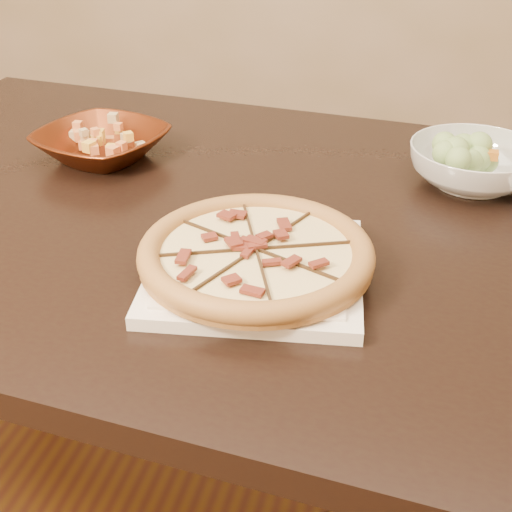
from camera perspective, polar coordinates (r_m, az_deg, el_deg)
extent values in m
cube|color=black|center=(1.12, -2.84, 2.99)|extent=(1.55, 1.07, 0.04)
cylinder|color=black|center=(1.86, -18.66, 0.30)|extent=(0.07, 0.07, 0.71)
cube|color=white|center=(0.93, 0.00, -1.11)|extent=(0.31, 0.31, 0.02)
cube|color=white|center=(0.92, 0.00, -0.53)|extent=(0.26, 0.26, 0.00)
cylinder|color=#AB8040|center=(0.92, 0.00, -0.11)|extent=(0.30, 0.30, 0.01)
torus|color=#AB8040|center=(0.91, 0.00, 0.32)|extent=(0.31, 0.31, 0.03)
cylinder|color=#FFE9A4|center=(0.91, 0.00, 0.27)|extent=(0.25, 0.25, 0.01)
cube|color=black|center=(0.91, 0.00, 0.54)|extent=(0.11, 0.28, 0.01)
cube|color=black|center=(0.91, 0.00, 0.54)|extent=(0.28, 0.12, 0.01)
cube|color=black|center=(0.91, 0.00, 0.54)|extent=(0.28, 0.11, 0.01)
cube|color=black|center=(0.91, 0.00, 0.54)|extent=(0.12, 0.28, 0.01)
cube|color=maroon|center=(0.91, 1.36, 0.80)|extent=(0.03, 0.02, 0.00)
cube|color=maroon|center=(0.93, 2.79, 1.36)|extent=(0.03, 0.03, 0.00)
cube|color=maroon|center=(0.96, 3.47, 2.28)|extent=(0.03, 0.03, 0.00)
cube|color=maroon|center=(0.93, 0.95, 1.50)|extent=(0.02, 0.03, 0.00)
cube|color=maroon|center=(0.96, 0.81, 2.40)|extent=(0.01, 0.02, 0.00)
cube|color=maroon|center=(0.99, -0.32, 3.22)|extent=(0.02, 0.03, 0.00)
cube|color=maroon|center=(0.94, -0.83, 1.80)|extent=(0.03, 0.03, 0.00)
cube|color=maroon|center=(0.96, -2.46, 2.28)|extent=(0.03, 0.03, 0.00)
cube|color=maroon|center=(0.96, -4.66, 2.33)|extent=(0.03, 0.02, 0.00)
cube|color=maroon|center=(0.92, -2.78, 1.15)|extent=(0.02, 0.02, 0.00)
cube|color=maroon|center=(0.91, -4.72, 0.73)|extent=(0.03, 0.02, 0.00)
cube|color=maroon|center=(0.90, -1.65, 0.46)|extent=(0.03, 0.02, 0.00)
cube|color=maroon|center=(0.89, -2.99, -0.29)|extent=(0.03, 0.03, 0.00)
cube|color=maroon|center=(0.86, -3.54, -1.47)|extent=(0.02, 0.03, 0.00)
cube|color=maroon|center=(0.88, -0.87, -0.37)|extent=(0.02, 0.03, 0.00)
cube|color=maroon|center=(0.86, -0.37, -1.43)|extent=(0.02, 0.03, 0.00)
cube|color=maroon|center=(0.83, 1.34, -2.39)|extent=(0.02, 0.03, 0.00)
cube|color=maroon|center=(0.88, 1.41, -0.55)|extent=(0.03, 0.03, 0.00)
cube|color=maroon|center=(0.87, 3.46, -0.94)|extent=(0.03, 0.02, 0.00)
cube|color=maroon|center=(0.90, 1.37, 0.36)|extent=(0.03, 0.02, 0.00)
cube|color=maroon|center=(0.91, 3.27, 0.44)|extent=(0.03, 0.02, 0.00)
imported|color=maroon|center=(1.30, -12.23, 8.70)|extent=(0.27, 0.27, 0.05)
cube|color=tan|center=(1.28, -12.43, 10.37)|extent=(0.03, 0.03, 0.03)
cube|color=#DF7C41|center=(1.28, -11.78, 10.40)|extent=(0.03, 0.03, 0.03)
cube|color=gold|center=(1.29, -11.13, 10.55)|extent=(0.03, 0.03, 0.03)
cube|color=tan|center=(1.30, -10.61, 10.78)|extent=(0.03, 0.03, 0.03)
cube|color=#DF7C41|center=(1.29, -12.14, 10.47)|extent=(0.03, 0.03, 0.03)
cube|color=gold|center=(1.30, -11.79, 10.70)|extent=(0.03, 0.03, 0.03)
cube|color=tan|center=(1.32, -11.75, 10.94)|extent=(0.03, 0.03, 0.03)
cube|color=#DF7C41|center=(1.29, -12.42, 10.40)|extent=(0.03, 0.03, 0.03)
cube|color=gold|center=(1.30, -12.50, 10.60)|extent=(0.03, 0.03, 0.03)
cube|color=tan|center=(1.31, -12.90, 10.75)|extent=(0.03, 0.03, 0.03)
cube|color=#DF7C41|center=(1.32, -13.58, 10.79)|extent=(0.03, 0.03, 0.03)
cube|color=gold|center=(1.29, -12.76, 10.43)|extent=(0.03, 0.03, 0.03)
cube|color=tan|center=(1.29, -13.40, 10.42)|extent=(0.03, 0.03, 0.03)
cube|color=#DF7C41|center=(1.29, -14.13, 10.29)|extent=(0.03, 0.03, 0.03)
cube|color=gold|center=(1.28, -12.56, 10.36)|extent=(0.03, 0.03, 0.03)
cube|color=tan|center=(1.28, -13.17, 10.20)|extent=(0.03, 0.03, 0.03)
cube|color=#DF7C41|center=(1.27, -13.61, 9.97)|extent=(0.03, 0.03, 0.03)
cube|color=gold|center=(1.25, -13.79, 9.68)|extent=(0.03, 0.03, 0.03)
cube|color=tan|center=(1.28, -12.64, 10.20)|extent=(0.03, 0.03, 0.03)
cube|color=#DF7C41|center=(1.26, -12.62, 9.97)|extent=(0.03, 0.03, 0.03)
cube|color=gold|center=(1.25, -12.25, 9.77)|extent=(0.03, 0.03, 0.03)
cube|color=tan|center=(1.28, -12.36, 10.32)|extent=(0.03, 0.03, 0.03)
cube|color=#DF7C41|center=(1.27, -11.93, 10.19)|extent=(0.03, 0.03, 0.03)
cube|color=gold|center=(1.26, -11.25, 10.17)|extent=(0.03, 0.03, 0.03)
imported|color=silver|center=(1.22, 17.03, 6.95)|extent=(0.25, 0.25, 0.07)
sphere|color=#98B461|center=(1.20, 17.40, 9.17)|extent=(0.04, 0.04, 0.04)
sphere|color=#98B461|center=(1.21, 18.23, 9.21)|extent=(0.04, 0.04, 0.04)
sphere|color=#98B461|center=(1.24, 18.43, 9.57)|extent=(0.04, 0.04, 0.04)
sphere|color=#98B461|center=(1.21, 17.46, 9.35)|extent=(0.04, 0.04, 0.04)
sphere|color=#98B461|center=(1.23, 16.85, 9.72)|extent=(0.04, 0.04, 0.04)
sphere|color=#98B461|center=(1.20, 17.31, 9.21)|extent=(0.04, 0.04, 0.04)
sphere|color=#98B461|center=(1.21, 16.36, 9.40)|extent=(0.04, 0.04, 0.04)
sphere|color=#98B461|center=(1.19, 15.43, 9.26)|extent=(0.04, 0.04, 0.04)
sphere|color=#98B461|center=(1.19, 16.92, 9.09)|extent=(0.04, 0.04, 0.04)
sphere|color=#98B461|center=(1.17, 16.85, 8.71)|extent=(0.04, 0.04, 0.04)
sphere|color=#98B461|center=(1.20, 17.44, 9.09)|extent=(0.04, 0.04, 0.04)
sphere|color=#98B461|center=(1.19, 18.11, 8.73)|extent=(0.04, 0.04, 0.04)
sphere|color=#98B461|center=(1.19, 19.35, 8.55)|extent=(0.04, 0.04, 0.04)
cube|color=#C2691A|center=(1.23, 18.48, 8.97)|extent=(0.02, 0.02, 0.01)
cube|color=#C2691A|center=(1.23, 16.33, 9.33)|extent=(0.02, 0.02, 0.01)
cube|color=#C2691A|center=(1.19, 16.16, 8.57)|extent=(0.02, 0.02, 0.01)
cube|color=#C2691A|center=(1.19, 18.38, 8.21)|extent=(0.02, 0.02, 0.01)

